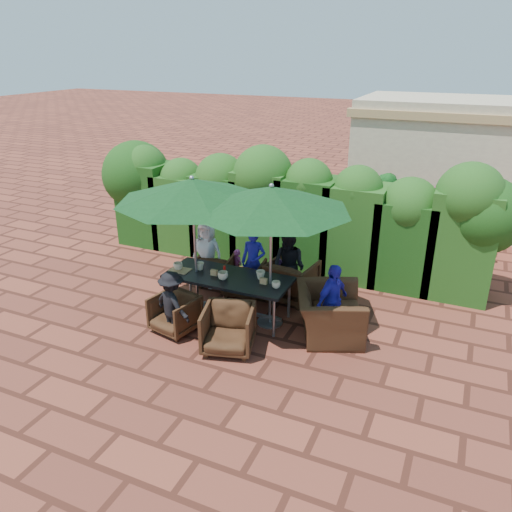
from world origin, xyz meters
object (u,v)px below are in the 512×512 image
at_px(chair_far_mid, 245,276).
at_px(chair_far_right, 292,278).
at_px(umbrella_right, 271,199).
at_px(chair_near_left, 175,312).
at_px(dining_table, 228,280).
at_px(chair_far_left, 217,267).
at_px(chair_end_right, 330,306).
at_px(chair_near_right, 228,327).
at_px(umbrella_left, 192,190).

relative_size(chair_far_mid, chair_far_right, 0.87).
bearing_deg(chair_far_mid, umbrella_right, 127.46).
distance_m(umbrella_right, chair_near_left, 2.46).
xyz_separation_m(dining_table, umbrella_right, (0.77, 0.03, 1.54)).
distance_m(chair_far_right, chair_near_left, 2.32).
bearing_deg(chair_far_left, chair_end_right, 146.90).
xyz_separation_m(chair_far_right, chair_near_left, (-1.38, -1.87, -0.07)).
height_order(dining_table, chair_end_right, chair_end_right).
height_order(chair_far_mid, chair_near_left, chair_far_mid).
height_order(chair_far_left, chair_far_mid, chair_far_mid).
bearing_deg(chair_end_right, umbrella_right, 70.91).
bearing_deg(chair_near_left, chair_far_left, 108.60).
distance_m(chair_far_left, chair_near_right, 2.40).
bearing_deg(chair_far_left, umbrella_left, 87.14).
relative_size(chair_far_right, chair_near_left, 1.21).
bearing_deg(chair_far_right, chair_end_right, 144.21).
xyz_separation_m(dining_table, chair_near_right, (0.49, -0.98, -0.28)).
bearing_deg(umbrella_right, chair_near_left, -147.52).
height_order(chair_far_left, chair_near_right, chair_near_right).
height_order(dining_table, chair_far_right, chair_far_right).
bearing_deg(chair_end_right, chair_near_right, 106.82).
bearing_deg(chair_far_right, umbrella_right, 96.50).
distance_m(chair_near_left, chair_end_right, 2.55).
relative_size(dining_table, umbrella_right, 0.85).
bearing_deg(dining_table, chair_far_left, 127.18).
bearing_deg(umbrella_left, dining_table, 3.78).
distance_m(umbrella_left, chair_far_left, 2.16).
bearing_deg(chair_near_left, chair_end_right, 33.14).
bearing_deg(chair_far_left, chair_near_left, 83.94).
bearing_deg(chair_end_right, dining_table, 70.37).
bearing_deg(chair_far_right, umbrella_left, 45.36).
distance_m(dining_table, umbrella_left, 1.66).
distance_m(chair_near_left, chair_near_right, 1.08).
xyz_separation_m(dining_table, chair_far_right, (0.80, 1.04, -0.25)).
relative_size(chair_far_left, chair_near_left, 1.02).
height_order(umbrella_right, chair_far_left, umbrella_right).
relative_size(dining_table, chair_end_right, 1.83).
height_order(umbrella_right, chair_near_left, umbrella_right).
xyz_separation_m(umbrella_left, chair_far_left, (-0.19, 1.09, -1.86)).
bearing_deg(umbrella_right, chair_far_left, 146.86).
bearing_deg(chair_near_right, umbrella_right, 58.48).
bearing_deg(chair_near_left, umbrella_left, 104.15).
relative_size(umbrella_left, chair_near_right, 3.27).
bearing_deg(dining_table, chair_near_left, -124.77).
bearing_deg(chair_end_right, umbrella_left, 70.66).
bearing_deg(chair_far_right, chair_far_mid, 18.42).
xyz_separation_m(umbrella_left, chair_far_mid, (0.51, 0.91, -1.85)).
distance_m(chair_far_mid, chair_near_left, 1.77).
xyz_separation_m(umbrella_left, chair_near_right, (1.10, -0.94, -1.82)).
bearing_deg(umbrella_left, chair_near_right, -40.55).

